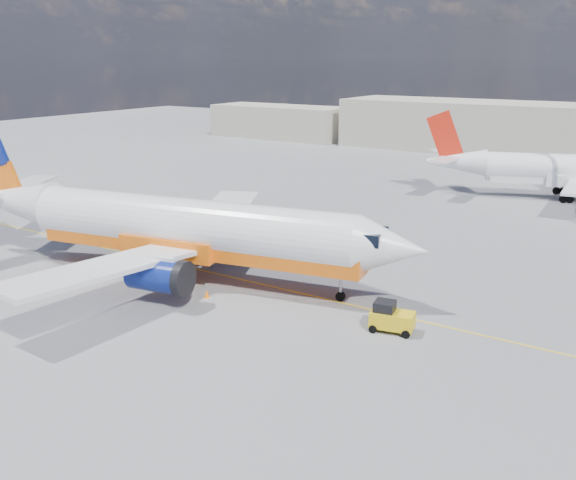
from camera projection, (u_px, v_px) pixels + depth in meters
The scene contains 8 objects.
ground at pixel (235, 298), 41.68m from camera, with size 240.00×240.00×0.00m, color slate.
taxi_line at pixel (262, 284), 44.09m from camera, with size 70.00×0.15×0.01m, color yellow.
terminal_main at pixel (561, 131), 98.19m from camera, with size 70.00×14.00×8.00m, color beige.
terminal_annex at pixel (280, 122), 122.42m from camera, with size 26.00×10.00×6.00m, color beige.
main_jet at pixel (177, 227), 44.56m from camera, with size 36.52×28.27×11.02m.
second_jet at pixel (574, 171), 69.48m from camera, with size 30.85×23.37×9.40m.
gse_tug at pixel (391, 317), 36.42m from camera, with size 2.66×1.93×1.74m.
traffic_cone at pixel (207, 294), 41.43m from camera, with size 0.44×0.44×0.61m.
Camera 1 is at (24.28, -30.74, 15.14)m, focal length 40.00 mm.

